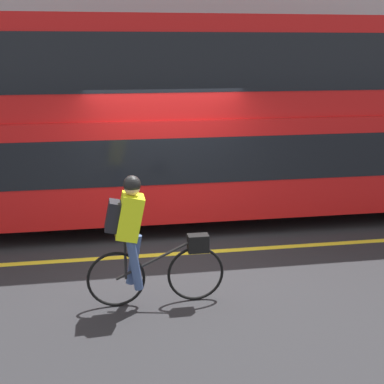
# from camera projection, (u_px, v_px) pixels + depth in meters

# --- Properties ---
(ground_plane) EXTENTS (80.00, 80.00, 0.00)m
(ground_plane) POSITION_uv_depth(u_px,v_px,m) (172.00, 255.00, 8.32)
(ground_plane) COLOR #232326
(road_center_line) EXTENTS (50.00, 0.14, 0.01)m
(road_center_line) POSITION_uv_depth(u_px,v_px,m) (172.00, 254.00, 8.35)
(road_center_line) COLOR yellow
(road_center_line) RESTS_ON ground_plane
(sidewalk_curb) EXTENTS (60.00, 1.65, 0.13)m
(sidewalk_curb) POSITION_uv_depth(u_px,v_px,m) (142.00, 170.00, 13.83)
(sidewalk_curb) COLOR #A8A399
(sidewalk_curb) RESTS_ON ground_plane
(building_facade) EXTENTS (60.00, 0.30, 6.44)m
(building_facade) POSITION_uv_depth(u_px,v_px,m) (136.00, 44.00, 13.93)
(building_facade) COLOR #9E9EA3
(building_facade) RESTS_ON ground_plane
(bus) EXTENTS (10.47, 2.48, 3.63)m
(bus) POSITION_uv_depth(u_px,v_px,m) (246.00, 110.00, 9.83)
(bus) COLOR black
(bus) RESTS_ON ground_plane
(cyclist_on_bike) EXTENTS (1.72, 0.32, 1.67)m
(cyclist_on_bike) POSITION_uv_depth(u_px,v_px,m) (141.00, 237.00, 6.50)
(cyclist_on_bike) COLOR black
(cyclist_on_bike) RESTS_ON ground_plane
(trash_bin) EXTENTS (0.46, 0.46, 1.00)m
(trash_bin) POSITION_uv_depth(u_px,v_px,m) (363.00, 142.00, 14.60)
(trash_bin) COLOR #194C23
(trash_bin) RESTS_ON sidewalk_curb
(street_sign_post) EXTENTS (0.36, 0.09, 2.46)m
(street_sign_post) POSITION_uv_depth(u_px,v_px,m) (308.00, 111.00, 14.10)
(street_sign_post) COLOR #59595B
(street_sign_post) RESTS_ON sidewalk_curb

